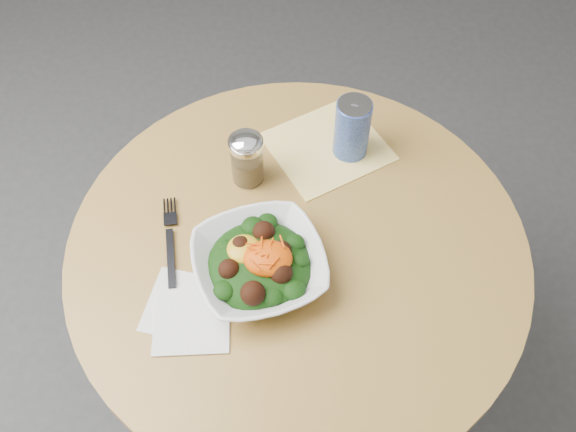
{
  "coord_description": "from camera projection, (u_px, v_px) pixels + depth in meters",
  "views": [
    {
      "loc": [
        -0.02,
        -0.67,
        1.8
      ],
      "look_at": [
        -0.02,
        0.03,
        0.81
      ],
      "focal_mm": 40.0,
      "sensor_mm": 36.0,
      "label": 1
    }
  ],
  "objects": [
    {
      "name": "beverage_can",
      "position": [
        352.0,
        128.0,
        1.32
      ],
      "size": [
        0.07,
        0.07,
        0.14
      ],
      "color": "navy",
      "rests_on": "table"
    },
    {
      "name": "table",
      "position": [
        297.0,
        293.0,
        1.41
      ],
      "size": [
        0.9,
        0.9,
        0.75
      ],
      "color": "black",
      "rests_on": "ground"
    },
    {
      "name": "spice_shaker",
      "position": [
        247.0,
        158.0,
        1.29
      ],
      "size": [
        0.07,
        0.07,
        0.13
      ],
      "color": "silver",
      "rests_on": "table"
    },
    {
      "name": "fork",
      "position": [
        170.0,
        238.0,
        1.25
      ],
      "size": [
        0.05,
        0.21,
        0.0
      ],
      "color": "black",
      "rests_on": "table"
    },
    {
      "name": "paper_napkins",
      "position": [
        188.0,
        312.0,
        1.16
      ],
      "size": [
        0.17,
        0.18,
        0.0
      ],
      "color": "silver",
      "rests_on": "table"
    },
    {
      "name": "cloth_napkin",
      "position": [
        328.0,
        147.0,
        1.39
      ],
      "size": [
        0.31,
        0.3,
        0.0
      ],
      "primitive_type": "cube",
      "rotation": [
        0.0,
        0.0,
        0.52
      ],
      "color": "#F3B70C",
      "rests_on": "table"
    },
    {
      "name": "salad_bowl",
      "position": [
        259.0,
        264.0,
        1.18
      ],
      "size": [
        0.3,
        0.3,
        0.09
      ],
      "color": "silver",
      "rests_on": "table"
    },
    {
      "name": "ground",
      "position": [
        294.0,
        383.0,
        1.86
      ],
      "size": [
        6.0,
        6.0,
        0.0
      ],
      "primitive_type": "plane",
      "color": "#313234",
      "rests_on": "ground"
    }
  ]
}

